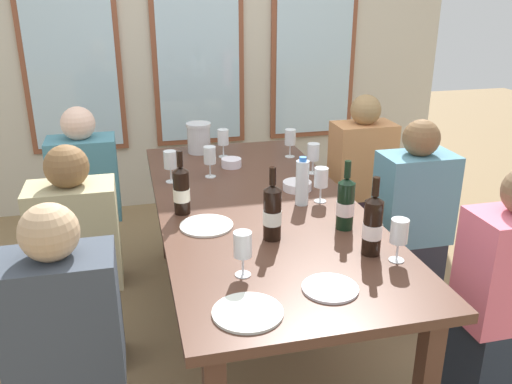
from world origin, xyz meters
TOP-DOWN VIEW (x-y plane):
  - ground_plane at (0.00, 0.00)m, footprint 12.00×12.00m
  - back_wall_with_windows at (0.00, 1.99)m, footprint 4.16×0.10m
  - dining_table at (0.00, 0.00)m, footprint 0.96×2.16m
  - white_plate_0 at (-0.26, -0.90)m, footprint 0.24×0.24m
  - white_plate_1 at (0.06, -0.82)m, footprint 0.20×0.20m
  - white_plate_2 at (-0.28, -0.20)m, footprint 0.24×0.24m
  - metal_pitcher at (-0.16, 0.93)m, footprint 0.16×0.16m
  - wine_bottle_0 at (-0.03, -0.38)m, footprint 0.08×0.08m
  - wine_bottle_1 at (-0.37, -0.02)m, footprint 0.08×0.08m
  - wine_bottle_2 at (0.30, -0.36)m, footprint 0.08×0.08m
  - wine_bottle_3 at (0.31, -0.61)m, footprint 0.08×0.08m
  - tasting_bowl_0 at (-0.01, 0.59)m, footprint 0.12×0.12m
  - tasting_bowl_1 at (0.25, 0.14)m, footprint 0.15×0.15m
  - water_bottle at (0.21, -0.05)m, footprint 0.06×0.06m
  - wine_glass_0 at (0.41, 0.37)m, footprint 0.07×0.07m
  - wine_glass_1 at (-0.02, 0.80)m, footprint 0.07×0.07m
  - wine_glass_2 at (0.38, 0.70)m, footprint 0.07×0.07m
  - wine_glass_3 at (-0.16, 0.45)m, footprint 0.07×0.07m
  - wine_glass_4 at (0.39, -0.68)m, footprint 0.07×0.07m
  - wine_glass_5 at (-0.22, -0.65)m, footprint 0.07×0.07m
  - wine_glass_6 at (-0.38, 0.42)m, footprint 0.07×0.07m
  - wine_glass_7 at (0.31, -0.04)m, footprint 0.07×0.07m
  - seated_person_0 at (-0.85, -0.72)m, footprint 0.38×0.24m
  - seated_person_1 at (0.85, -0.77)m, footprint 0.38×0.24m
  - seated_person_2 at (-0.85, 0.73)m, footprint 0.38×0.24m
  - seated_person_3 at (0.85, 0.68)m, footprint 0.38×0.24m
  - seated_person_4 at (-0.85, -0.05)m, footprint 0.38×0.24m
  - seated_person_5 at (0.85, 0.01)m, footprint 0.38×0.24m

SIDE VIEW (x-z plane):
  - ground_plane at x=0.00m, z-range 0.00..0.00m
  - seated_person_0 at x=-0.85m, z-range -0.03..1.08m
  - seated_person_1 at x=0.85m, z-range -0.03..1.08m
  - seated_person_2 at x=-0.85m, z-range -0.03..1.08m
  - seated_person_3 at x=0.85m, z-range -0.03..1.08m
  - seated_person_4 at x=-0.85m, z-range -0.03..1.08m
  - seated_person_5 at x=0.85m, z-range -0.03..1.08m
  - dining_table at x=0.00m, z-range 0.30..1.04m
  - white_plate_0 at x=-0.26m, z-range 0.74..0.75m
  - white_plate_1 at x=0.06m, z-range 0.74..0.75m
  - white_plate_2 at x=-0.28m, z-range 0.74..0.75m
  - tasting_bowl_1 at x=0.25m, z-range 0.74..0.78m
  - tasting_bowl_0 at x=-0.01m, z-range 0.74..0.79m
  - metal_pitcher at x=-0.16m, z-range 0.74..0.93m
  - water_bottle at x=0.21m, z-range 0.73..0.97m
  - wine_bottle_1 at x=-0.37m, z-range 0.70..1.01m
  - wine_glass_0 at x=0.41m, z-range 0.77..0.94m
  - wine_glass_7 at x=0.31m, z-range 0.77..0.94m
  - wine_glass_5 at x=-0.22m, z-range 0.77..0.94m
  - wine_glass_4 at x=0.39m, z-range 0.77..0.94m
  - wine_bottle_2 at x=0.30m, z-range 0.70..1.01m
  - wine_glass_1 at x=-0.02m, z-range 0.77..0.95m
  - wine_glass_2 at x=0.38m, z-range 0.77..0.95m
  - wine_glass_3 at x=-0.16m, z-range 0.77..0.95m
  - wine_glass_6 at x=-0.38m, z-range 0.77..0.95m
  - wine_bottle_0 at x=-0.03m, z-range 0.70..1.02m
  - wine_bottle_3 at x=0.31m, z-range 0.70..1.02m
  - back_wall_with_windows at x=0.00m, z-range 0.00..2.90m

